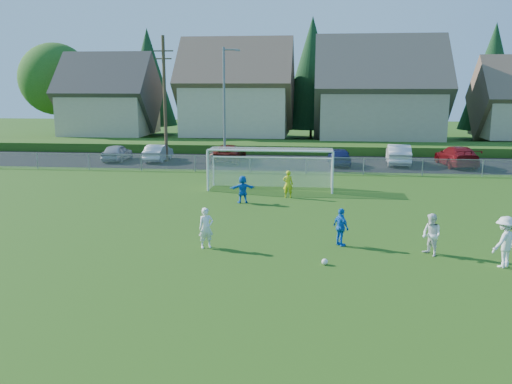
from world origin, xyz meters
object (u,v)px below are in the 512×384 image
(car_b, at_px, (158,153))
(car_e, at_px, (339,156))
(player_white_c, at_px, (505,242))
(soccer_ball, at_px, (325,262))
(car_c, at_px, (229,153))
(player_white_b, at_px, (432,235))
(car_f, at_px, (398,154))
(player_blue_b, at_px, (243,189))
(player_blue_a, at_px, (341,227))
(goalkeeper, at_px, (288,184))
(soccer_goal, at_px, (271,162))
(car_g, at_px, (457,156))
(player_white_a, at_px, (206,228))
(car_a, at_px, (117,153))

(car_b, bearing_deg, car_e, 176.77)
(player_white_c, xyz_separation_m, car_e, (-4.70, 23.57, -0.20))
(soccer_ball, xyz_separation_m, car_e, (1.42, 24.05, 0.58))
(car_b, height_order, car_c, car_c)
(player_white_b, distance_m, car_f, 23.53)
(player_blue_b, bearing_deg, car_c, -95.34)
(player_white_c, relative_size, player_blue_a, 1.20)
(goalkeeper, distance_m, soccer_goal, 2.83)
(car_g, height_order, soccer_goal, soccer_goal)
(soccer_ball, relative_size, goalkeeper, 0.14)
(player_white_a, height_order, player_white_c, player_white_c)
(car_g, bearing_deg, car_b, -4.62)
(car_f, bearing_deg, car_b, 4.64)
(player_white_a, height_order, car_f, car_f)
(player_blue_b, distance_m, car_e, 15.39)
(car_a, bearing_deg, goalkeeper, 137.26)
(player_white_c, distance_m, player_blue_a, 5.80)
(goalkeeper, relative_size, car_b, 0.37)
(car_a, bearing_deg, car_e, 177.30)
(car_f, bearing_deg, car_a, 5.10)
(player_white_b, distance_m, player_white_c, 2.46)
(car_g, bearing_deg, player_white_b, 70.34)
(soccer_ball, relative_size, car_g, 0.04)
(car_f, distance_m, car_g, 4.36)
(goalkeeper, height_order, car_b, goalkeeper)
(player_white_a, relative_size, car_e, 0.39)
(player_blue_a, bearing_deg, player_blue_b, -1.27)
(player_white_c, distance_m, soccer_goal, 16.19)
(soccer_goal, bearing_deg, player_white_b, -60.40)
(player_white_b, bearing_deg, player_blue_b, -167.53)
(car_c, relative_size, soccer_goal, 0.69)
(player_blue_a, xyz_separation_m, car_b, (-13.93, 22.44, -0.06))
(player_white_c, relative_size, car_e, 0.44)
(player_white_c, height_order, goalkeeper, player_white_c)
(player_blue_b, bearing_deg, player_white_c, 120.91)
(car_a, bearing_deg, car_c, -178.44)
(goalkeeper, bearing_deg, car_e, -106.89)
(player_blue_a, bearing_deg, car_f, -48.21)
(player_white_b, relative_size, car_g, 0.29)
(goalkeeper, xyz_separation_m, car_f, (7.94, 13.60, 0.04))
(car_c, relative_size, car_e, 1.25)
(player_white_a, xyz_separation_m, player_white_b, (8.43, -0.02, -0.00))
(player_white_c, distance_m, car_b, 31.14)
(car_c, bearing_deg, player_blue_b, 102.07)
(player_blue_b, xyz_separation_m, car_g, (14.60, 14.81, 0.05))
(player_white_b, xyz_separation_m, soccer_goal, (-6.96, 12.25, 0.84))
(player_white_c, relative_size, car_c, 0.35)
(car_b, bearing_deg, player_white_b, 126.20)
(car_b, bearing_deg, player_blue_b, 120.76)
(car_b, distance_m, car_g, 23.67)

